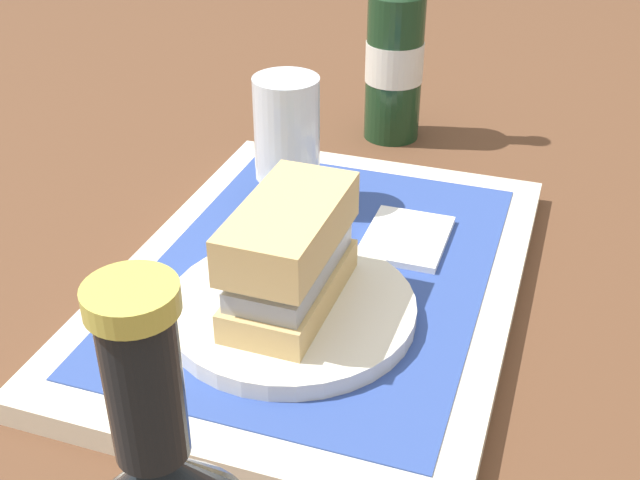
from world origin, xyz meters
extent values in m
plane|color=brown|center=(0.00, 0.00, 0.00)|extent=(3.00, 3.00, 0.00)
cube|color=beige|center=(0.00, 0.00, 0.01)|extent=(0.44, 0.32, 0.02)
cube|color=#2D4793|center=(0.00, 0.00, 0.02)|extent=(0.38, 0.27, 0.00)
cylinder|color=silver|center=(-0.07, 0.00, 0.03)|extent=(0.19, 0.19, 0.01)
cube|color=tan|center=(-0.07, 0.00, 0.05)|extent=(0.13, 0.07, 0.02)
cube|color=#9EA3A8|center=(-0.07, 0.00, 0.07)|extent=(0.12, 0.06, 0.02)
cube|color=silver|center=(-0.07, 0.00, 0.08)|extent=(0.11, 0.05, 0.01)
sphere|color=#47932D|center=(-0.02, 0.00, 0.09)|extent=(0.04, 0.04, 0.04)
cube|color=tan|center=(-0.07, 0.00, 0.10)|extent=(0.13, 0.07, 0.04)
cylinder|color=silver|center=(0.10, 0.06, 0.02)|extent=(0.06, 0.06, 0.01)
cylinder|color=silver|center=(0.10, 0.06, 0.04)|extent=(0.01, 0.01, 0.02)
cylinder|color=silver|center=(0.10, 0.06, 0.10)|extent=(0.06, 0.06, 0.09)
cylinder|color=gold|center=(0.10, 0.06, 0.07)|extent=(0.06, 0.06, 0.04)
cylinder|color=white|center=(0.10, 0.06, 0.10)|extent=(0.05, 0.05, 0.01)
cube|color=white|center=(0.07, -0.06, 0.02)|extent=(0.09, 0.07, 0.01)
cylinder|color=#19381E|center=(0.33, 0.02, 0.08)|extent=(0.06, 0.06, 0.17)
cylinder|color=silver|center=(0.33, 0.02, 0.09)|extent=(0.07, 0.07, 0.05)
cylinder|color=black|center=(-0.37, -0.07, 0.23)|extent=(0.02, 0.02, 0.05)
cylinder|color=#BFB74C|center=(-0.37, -0.07, 0.26)|extent=(0.03, 0.03, 0.01)
camera|label=1|loc=(-0.53, -0.18, 0.39)|focal=45.41mm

